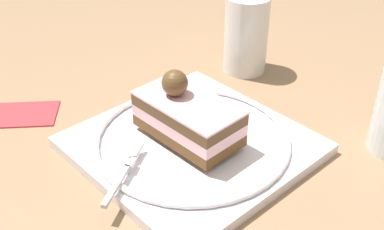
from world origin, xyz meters
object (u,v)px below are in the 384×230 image
object	(u,v)px
cake_slice	(189,117)
drink_glass_far	(246,38)
fork	(125,171)
dessert_plate	(192,143)
folded_napkin	(15,114)

from	to	relation	value
cake_slice	drink_glass_far	world-z (taller)	drink_glass_far
fork	drink_glass_far	size ratio (longest dim) A/B	0.70
dessert_plate	cake_slice	xyz separation A→B (m)	(-0.00, -0.00, 0.04)
cake_slice	drink_glass_far	bearing A→B (deg)	124.90
cake_slice	drink_glass_far	size ratio (longest dim) A/B	1.17
dessert_plate	fork	world-z (taller)	fork
folded_napkin	cake_slice	bearing A→B (deg)	39.91
fork	folded_napkin	xyz separation A→B (m)	(-0.21, -0.06, -0.02)
cake_slice	fork	bearing A→B (deg)	-76.84
dessert_plate	drink_glass_far	world-z (taller)	drink_glass_far
dessert_plate	folded_napkin	xyz separation A→B (m)	(-0.19, -0.16, -0.01)
cake_slice	folded_napkin	xyz separation A→B (m)	(-0.19, -0.16, -0.05)
dessert_plate	folded_napkin	bearing A→B (deg)	-140.25
dessert_plate	fork	bearing A→B (deg)	-79.22
cake_slice	fork	distance (m)	0.10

